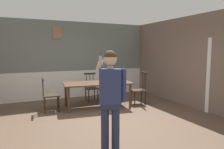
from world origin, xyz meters
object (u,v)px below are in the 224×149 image
at_px(chair_by_doorway, 50,95).
at_px(chair_at_table_head, 139,89).
at_px(dining_table, 98,85).
at_px(person_figure, 111,94).
at_px(chair_near_window, 91,87).

xyz_separation_m(chair_by_doorway, chair_at_table_head, (2.82, -0.36, 0.00)).
relative_size(chair_by_doorway, chair_at_table_head, 0.93).
height_order(dining_table, person_figure, person_figure).
relative_size(chair_by_doorway, person_figure, 0.55).
distance_m(chair_at_table_head, person_figure, 3.51).
bearing_deg(chair_by_doorway, dining_table, 88.41).
bearing_deg(chair_near_window, chair_at_table_head, 141.78).
bearing_deg(chair_at_table_head, chair_by_doorway, 95.39).
bearing_deg(chair_near_window, chair_by_doorway, 25.10).
distance_m(chair_near_window, chair_at_table_head, 1.68).
height_order(chair_by_doorway, chair_at_table_head, chair_at_table_head).
bearing_deg(person_figure, chair_at_table_head, -106.77).
bearing_deg(person_figure, dining_table, -82.89).
height_order(chair_near_window, chair_by_doorway, chair_by_doorway).
height_order(chair_near_window, chair_at_table_head, chair_at_table_head).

